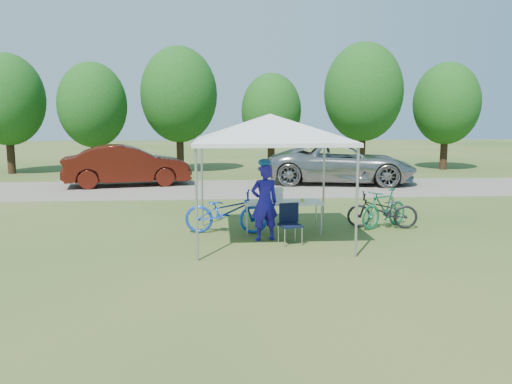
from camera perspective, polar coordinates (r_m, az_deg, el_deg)
ground at (r=10.95m, az=1.53°, el=-5.49°), size 100.00×100.00×0.00m
gravel_strip at (r=18.79m, az=-0.90°, el=0.40°), size 24.00×5.00×0.02m
canopy at (r=10.63m, az=1.59°, el=8.52°), size 4.53×4.53×3.00m
treeline at (r=24.65m, az=-2.45°, el=10.52°), size 24.89×4.28×6.30m
folding_table at (r=11.52m, az=3.09°, el=-1.29°), size 1.79×0.74×0.73m
folding_chair at (r=10.60m, az=3.85°, el=-3.22°), size 0.52×0.54×0.85m
cooler at (r=11.47m, az=1.99°, el=-0.31°), size 0.44×0.30×0.31m
ice_cream_cup at (r=11.53m, az=5.32°, el=-0.93°), size 0.08×0.08×0.06m
cyclist at (r=10.77m, az=0.97°, el=-1.20°), size 0.68×0.53×1.67m
bike_blue at (r=11.51m, az=-3.45°, el=-2.26°), size 1.97×0.89×1.00m
bike_green at (r=12.49m, az=14.45°, el=-1.82°), size 1.56×1.20×0.94m
bike_dark at (r=12.39m, az=14.25°, el=-2.04°), size 1.75×0.86×0.88m
minivan at (r=20.42m, az=9.74°, el=3.25°), size 6.25×3.76×1.62m
sedan at (r=20.13m, az=-14.50°, el=2.97°), size 5.06×2.65×1.59m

